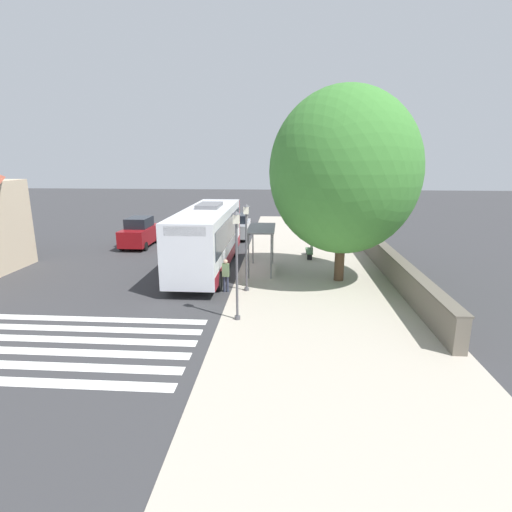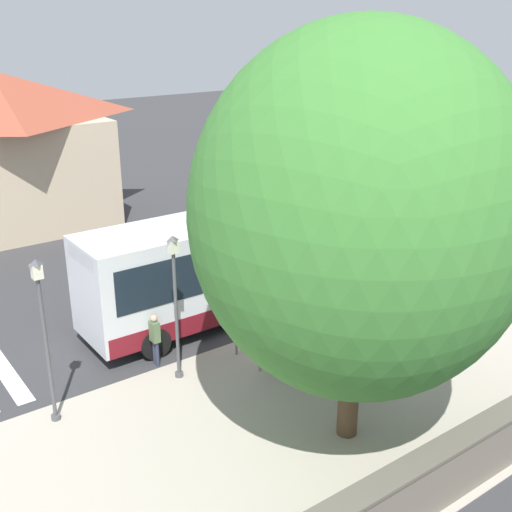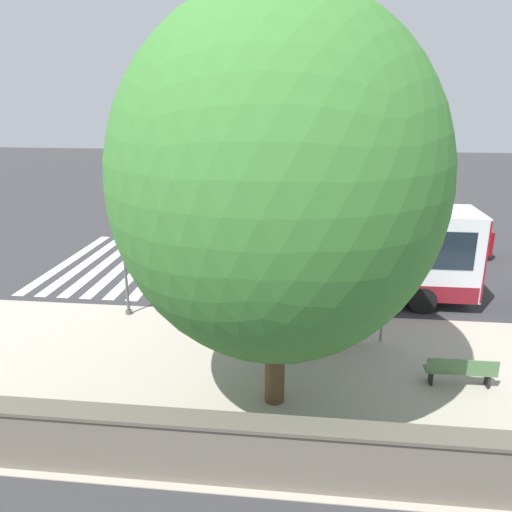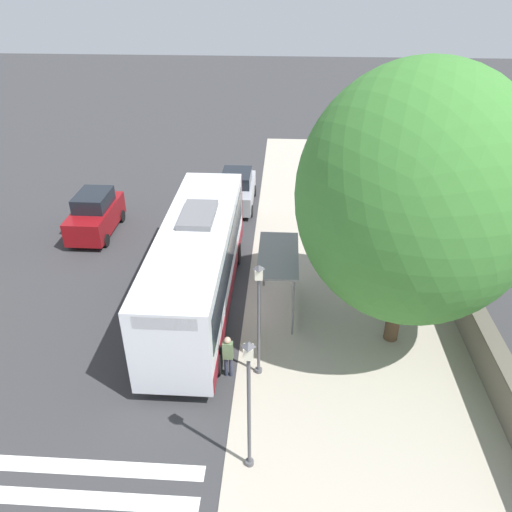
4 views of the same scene
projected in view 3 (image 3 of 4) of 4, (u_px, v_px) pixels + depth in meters
The scene contains 13 objects.
ground_plane at pixel (330, 315), 18.29m from camera, with size 120.00×120.00×0.00m, color #353538.
sidewalk_plaza at pixel (334, 381), 14.02m from camera, with size 9.00×44.00×0.02m.
crosswalk_stripes at pixel (116, 263), 24.10m from camera, with size 9.00×5.25×0.01m.
stone_wall at pixel (343, 459), 9.97m from camera, with size 0.60×20.00×1.45m.
background_building at pixel (270, 157), 32.79m from camera, with size 6.65×10.02×7.57m.
bus at pixel (332, 249), 19.44m from camera, with size 2.72×10.79×3.84m.
bus_shelter at pixel (333, 274), 16.26m from camera, with size 1.54×3.49×2.59m.
pedestrian at pixel (225, 284), 18.64m from camera, with size 0.34×0.22×1.67m.
bench at pixel (460, 371), 13.65m from camera, with size 0.40×1.89×0.88m.
street_lamp_near at pixel (225, 251), 17.17m from camera, with size 0.28×0.28×4.37m.
street_lamp_far at pixel (123, 245), 17.58m from camera, with size 0.28×0.28×4.51m.
shade_tree at pixel (277, 181), 11.39m from camera, with size 7.65×7.65×10.02m.
parked_car_far_lane at pixel (445, 235), 25.04m from camera, with size 1.95×4.15×2.18m.
Camera 3 is at (-16.96, 0.81, 7.62)m, focal length 35.00 mm.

